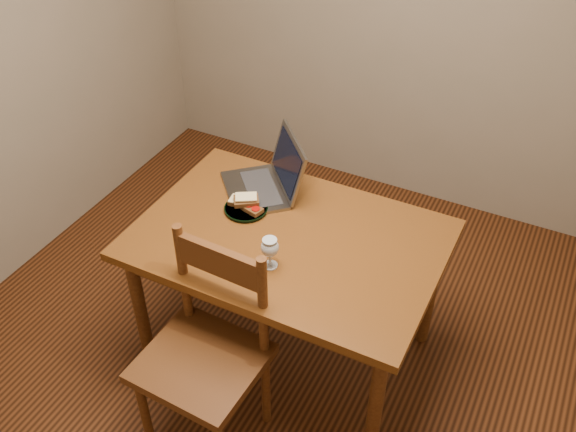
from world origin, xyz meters
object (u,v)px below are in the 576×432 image
at_px(table, 289,251).
at_px(laptop, 270,177).
at_px(milk_glass, 270,253).
at_px(chair, 204,348).
at_px(plate, 246,209).

bearing_deg(table, laptop, 130.98).
bearing_deg(milk_glass, table, 94.79).
xyz_separation_m(milk_glass, laptop, (-0.25, 0.46, -0.00)).
bearing_deg(laptop, chair, -33.15).
bearing_deg(table, plate, 163.49).
bearing_deg(plate, chair, -76.12).
bearing_deg(milk_glass, chair, -108.43).
xyz_separation_m(chair, laptop, (-0.13, 0.81, 0.27)).
bearing_deg(table, chair, -100.31).
distance_m(plate, laptop, 0.20).
bearing_deg(laptop, table, -1.41).
height_order(plate, milk_glass, milk_glass).
xyz_separation_m(plate, milk_glass, (0.27, -0.27, 0.06)).
bearing_deg(milk_glass, laptop, 118.10).
relative_size(chair, laptop, 1.01).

